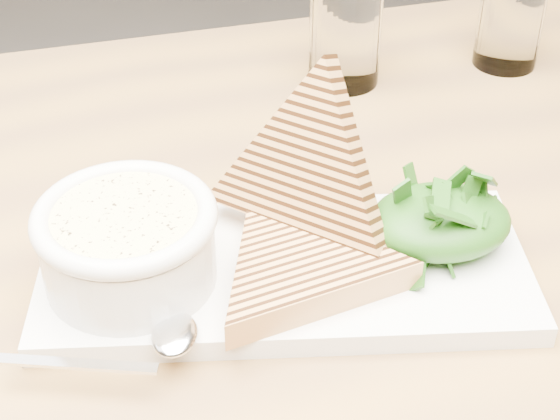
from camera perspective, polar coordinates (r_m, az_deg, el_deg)
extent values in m
cube|color=olive|center=(0.71, 5.24, -2.43)|extent=(1.29, 0.93, 0.04)
cube|color=white|center=(0.64, 0.31, -4.02)|extent=(0.38, 0.20, 0.02)
cylinder|color=white|center=(0.61, -10.01, -2.75)|extent=(0.12, 0.12, 0.05)
cylinder|color=#FEE697|center=(0.60, -10.30, -0.58)|extent=(0.10, 0.10, 0.01)
torus|color=white|center=(0.60, -10.32, -0.42)|extent=(0.13, 0.13, 0.01)
ellipsoid|color=#0F3D0D|center=(0.65, 10.58, -0.75)|extent=(0.11, 0.09, 0.04)
ellipsoid|color=silver|center=(0.57, -7.01, -8.24)|extent=(0.04, 0.05, 0.01)
cube|color=silver|center=(0.57, -13.31, -9.94)|extent=(0.10, 0.03, 0.00)
cylinder|color=white|center=(0.89, 4.36, 11.77)|extent=(0.07, 0.07, 0.11)
cylinder|color=white|center=(0.95, 15.10, 12.17)|extent=(0.07, 0.07, 0.10)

